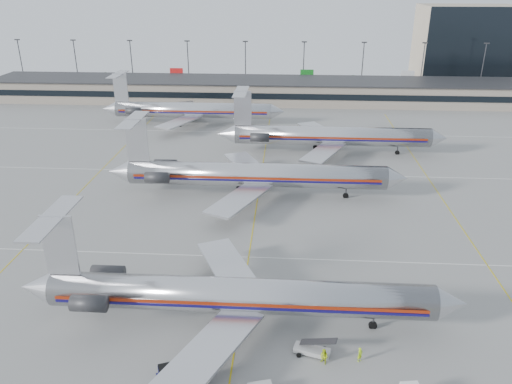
# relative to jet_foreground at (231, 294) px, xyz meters

# --- Properties ---
(ground) EXTENTS (260.00, 260.00, 0.00)m
(ground) POSITION_rel_jet_foreground_xyz_m (0.78, 3.25, -3.46)
(ground) COLOR gray
(ground) RESTS_ON ground
(apron_markings) EXTENTS (160.00, 0.15, 0.02)m
(apron_markings) POSITION_rel_jet_foreground_xyz_m (0.78, 13.25, -3.45)
(apron_markings) COLOR silver
(apron_markings) RESTS_ON ground
(terminal) EXTENTS (162.00, 17.00, 6.25)m
(terminal) POSITION_rel_jet_foreground_xyz_m (0.78, 101.22, -0.31)
(terminal) COLOR gray
(terminal) RESTS_ON ground
(light_mast_row) EXTENTS (163.60, 0.40, 15.28)m
(light_mast_row) POSITION_rel_jet_foreground_xyz_m (0.78, 115.25, 5.12)
(light_mast_row) COLOR #38383D
(light_mast_row) RESTS_ON ground
(distant_building) EXTENTS (30.00, 20.00, 25.00)m
(distant_building) POSITION_rel_jet_foreground_xyz_m (62.78, 131.25, 9.04)
(distant_building) COLOR tan
(distant_building) RESTS_ON ground
(jet_foreground) EXTENTS (45.61, 26.86, 11.94)m
(jet_foreground) POSITION_rel_jet_foreground_xyz_m (0.00, 0.00, 0.00)
(jet_foreground) COLOR silver
(jet_foreground) RESTS_ON ground
(jet_second_row) EXTENTS (48.75, 28.71, 12.76)m
(jet_second_row) POSITION_rel_jet_foreground_xyz_m (-0.49, 33.05, 0.24)
(jet_second_row) COLOR silver
(jet_second_row) RESTS_ON ground
(jet_third_row) EXTENTS (46.22, 28.43, 12.64)m
(jet_third_row) POSITION_rel_jet_foreground_xyz_m (13.33, 55.65, 0.21)
(jet_third_row) COLOR silver
(jet_third_row) RESTS_ON ground
(jet_back_row) EXTENTS (44.62, 27.44, 12.20)m
(jet_back_row) POSITION_rel_jet_foreground_xyz_m (-18.55, 75.44, 0.08)
(jet_back_row) COLOR silver
(jet_back_row) RESTS_ON ground
(tug_left) EXTENTS (2.29, 1.71, 1.68)m
(tug_left) POSITION_rel_jet_foreground_xyz_m (-4.78, -8.60, -2.70)
(tug_left) COLOR #0B0B3C
(tug_left) RESTS_ON ground
(tug_center) EXTENTS (2.64, 1.67, 2.00)m
(tug_center) POSITION_rel_jet_foreground_xyz_m (-2.56, -9.30, -2.55)
(tug_center) COLOR #0B0B3C
(tug_center) RESTS_ON ground
(belt_loader) EXTENTS (4.17, 2.15, 2.13)m
(belt_loader) POSITION_rel_jet_foreground_xyz_m (8.30, -4.26, -2.89)
(belt_loader) COLOR #A7A7A7
(belt_loader) RESTS_ON ground
(ramp_worker_near) EXTENTS (0.65, 0.62, 1.50)m
(ramp_worker_near) POSITION_rel_jet_foreground_xyz_m (12.66, -4.90, -2.71)
(ramp_worker_near) COLOR #BAEF16
(ramp_worker_near) RESTS_ON ground
(ramp_worker_far) EXTENTS (0.99, 0.98, 1.61)m
(ramp_worker_far) POSITION_rel_jet_foreground_xyz_m (9.28, -5.48, -2.66)
(ramp_worker_far) COLOR #BFDC14
(ramp_worker_far) RESTS_ON ground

